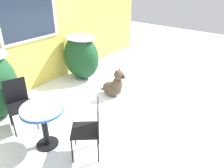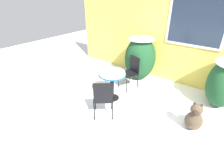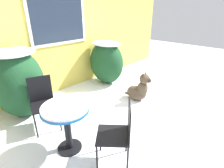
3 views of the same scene
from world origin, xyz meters
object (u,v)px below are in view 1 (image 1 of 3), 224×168
(patio_table, at_px, (43,115))
(dog, at_px, (114,86))
(patio_chair_far_side, at_px, (90,127))
(patio_chair_near_table, at_px, (19,102))

(patio_table, bearing_deg, dog, 3.10)
(patio_chair_far_side, xyz_separation_m, dog, (1.65, 0.80, -0.25))
(patio_table, height_order, patio_chair_far_side, patio_chair_far_side)
(patio_table, xyz_separation_m, patio_chair_far_side, (0.31, -0.70, -0.09))
(patio_table, distance_m, dog, 1.99)
(patio_chair_near_table, relative_size, dog, 1.33)
(patio_chair_near_table, bearing_deg, patio_chair_far_side, -60.99)
(patio_table, height_order, dog, patio_table)
(dog, bearing_deg, patio_chair_near_table, 154.04)
(dog, bearing_deg, patio_table, 176.40)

